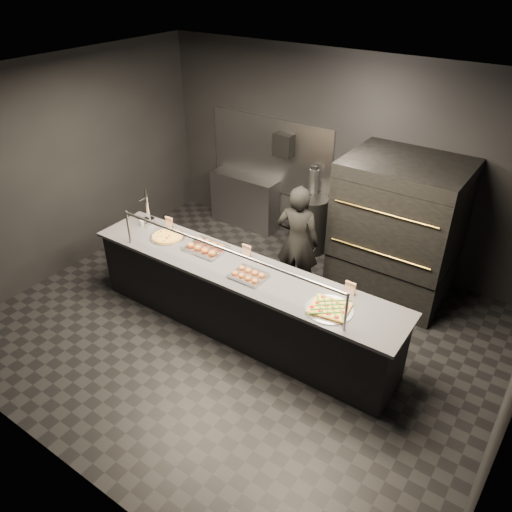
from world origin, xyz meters
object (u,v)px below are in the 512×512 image
at_px(slider_tray_a, 206,247).
at_px(pizza_oven, 398,229).
at_px(round_pizza, 168,236).
at_px(square_pizza, 330,308).
at_px(beer_tap, 148,213).
at_px(worker, 298,242).
at_px(slider_tray_b, 248,275).
at_px(towel_dispenser, 284,145).
at_px(service_counter, 240,300).
at_px(fire_extinguisher, 314,183).
at_px(prep_shelf, 245,201).
at_px(trash_bin, 310,224).

bearing_deg(slider_tray_a, pizza_oven, 44.86).
relative_size(round_pizza, square_pizza, 0.91).
relative_size(beer_tap, worker, 0.35).
bearing_deg(slider_tray_b, worker, 91.98).
relative_size(pizza_oven, towel_dispenser, 5.46).
relative_size(service_counter, fire_extinguisher, 8.12).
height_order(prep_shelf, trash_bin, prep_shelf).
bearing_deg(square_pizza, round_pizza, 176.20).
bearing_deg(round_pizza, pizza_oven, 37.44).
bearing_deg(pizza_oven, prep_shelf, 171.46).
relative_size(round_pizza, slider_tray_a, 0.87).
xyz_separation_m(pizza_oven, prep_shelf, (-2.80, 0.42, -0.52)).
relative_size(towel_dispenser, slider_tray_a, 0.66).
bearing_deg(prep_shelf, slider_tray_b, -53.38).
height_order(square_pizza, trash_bin, square_pizza).
bearing_deg(round_pizza, worker, 37.63).
height_order(towel_dispenser, slider_tray_a, towel_dispenser).
xyz_separation_m(service_counter, square_pizza, (1.24, -0.10, 0.47)).
xyz_separation_m(round_pizza, trash_bin, (0.94, 2.16, -0.49)).
bearing_deg(worker, slider_tray_b, 79.52).
bearing_deg(trash_bin, slider_tray_a, -99.05).
relative_size(pizza_oven, slider_tray_b, 4.62).
bearing_deg(slider_tray_a, trash_bin, 80.95).
bearing_deg(worker, beer_tap, 14.01).
height_order(prep_shelf, fire_extinguisher, fire_extinguisher).
height_order(beer_tap, square_pizza, beer_tap).
distance_m(beer_tap, trash_bin, 2.54).
bearing_deg(beer_tap, worker, 26.48).
relative_size(fire_extinguisher, square_pizza, 1.00).
xyz_separation_m(fire_extinguisher, round_pizza, (-0.85, -2.34, -0.12)).
xyz_separation_m(beer_tap, square_pizza, (2.90, -0.30, -0.14)).
relative_size(towel_dispenser, worker, 0.22).
relative_size(fire_extinguisher, worker, 0.32).
bearing_deg(prep_shelf, towel_dispenser, 5.71).
bearing_deg(slider_tray_b, round_pizza, 173.89).
xyz_separation_m(prep_shelf, round_pizza, (0.40, -2.26, 0.49)).
xyz_separation_m(service_counter, beer_tap, (-1.66, 0.20, 0.61)).
relative_size(service_counter, pizza_oven, 2.15).
relative_size(slider_tray_a, trash_bin, 0.59).
distance_m(beer_tap, slider_tray_a, 1.07).
relative_size(fire_extinguisher, slider_tray_a, 0.95).
bearing_deg(round_pizza, service_counter, -2.94).
relative_size(round_pizza, slider_tray_b, 1.11).
xyz_separation_m(service_counter, towel_dispenser, (-0.90, 2.39, 1.09)).
relative_size(prep_shelf, round_pizza, 2.61).
bearing_deg(pizza_oven, service_counter, -122.27).
bearing_deg(slider_tray_b, slider_tray_a, 166.08).
height_order(square_pizza, worker, worker).
bearing_deg(slider_tray_a, round_pizza, -175.53).
distance_m(round_pizza, square_pizza, 2.44).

